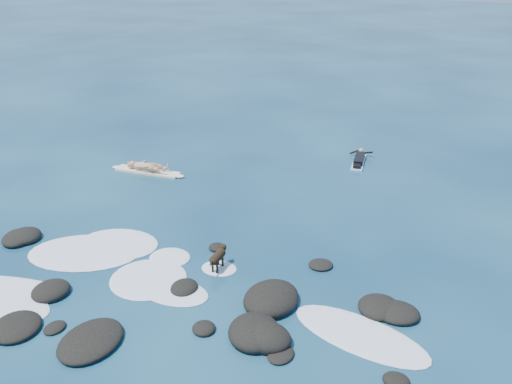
% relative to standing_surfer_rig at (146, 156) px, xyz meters
% --- Properties ---
extents(ground, '(160.00, 160.00, 0.00)m').
position_rel_standing_surfer_rig_xyz_m(ground, '(5.45, -6.12, -0.77)').
color(ground, '#0A2642').
rests_on(ground, ground).
extents(reef_rocks, '(13.82, 7.37, 0.65)m').
position_rel_standing_surfer_rig_xyz_m(reef_rocks, '(7.00, -8.49, -0.65)').
color(reef_rocks, black).
rests_on(reef_rocks, ground).
extents(breaking_foam, '(14.47, 6.78, 0.12)m').
position_rel_standing_surfer_rig_xyz_m(breaking_foam, '(3.06, -7.65, -0.76)').
color(breaking_foam, white).
rests_on(breaking_foam, ground).
extents(standing_surfer_rig, '(3.44, 0.68, 1.96)m').
position_rel_standing_surfer_rig_xyz_m(standing_surfer_rig, '(0.00, 0.00, 0.00)').
color(standing_surfer_rig, '#FDF0CA').
rests_on(standing_surfer_rig, ground).
extents(paddling_surfer_rig, '(1.05, 2.36, 0.41)m').
position_rel_standing_surfer_rig_xyz_m(paddling_surfer_rig, '(8.24, 4.27, -0.63)').
color(paddling_surfer_rig, white).
rests_on(paddling_surfer_rig, ground).
extents(dog, '(0.30, 1.13, 0.72)m').
position_rel_standing_surfer_rig_xyz_m(dog, '(5.89, -5.98, -0.30)').
color(dog, black).
rests_on(dog, ground).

